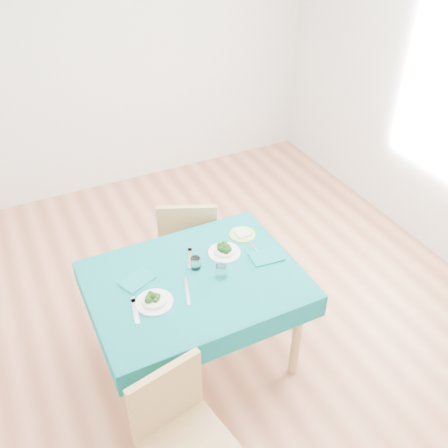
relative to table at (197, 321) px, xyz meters
name	(u,v)px	position (x,y,z in m)	size (l,w,h in m)	color
room_shell	(224,158)	(0.35, 0.31, 0.97)	(4.02, 4.52, 2.73)	#A56244
table	(197,321)	(0.00, 0.00, 0.00)	(1.27, 0.97, 0.76)	#096164
chair_near	(188,438)	(-0.40, -0.80, 0.14)	(0.41, 0.45, 1.03)	#AB8650
chair_far	(189,226)	(0.29, 0.79, 0.16)	(0.43, 0.47, 1.08)	#AB8650
bowl_near	(154,299)	(-0.29, -0.09, 0.41)	(0.22, 0.22, 0.07)	white
bowl_far	(224,250)	(0.27, 0.14, 0.41)	(0.21, 0.21, 0.06)	white
fork_near	(135,311)	(-0.41, -0.10, 0.38)	(0.03, 0.20, 0.00)	silver
knife_near	(187,291)	(-0.09, -0.08, 0.38)	(0.02, 0.23, 0.00)	silver
fork_far	(190,258)	(0.05, 0.19, 0.38)	(0.03, 0.20, 0.00)	silver
knife_far	(255,249)	(0.47, 0.09, 0.38)	(0.02, 0.22, 0.00)	silver
napkin_near	(137,280)	(-0.32, 0.14, 0.38)	(0.20, 0.14, 0.01)	#0D6C6F
napkin_far	(266,257)	(0.49, -0.02, 0.39)	(0.20, 0.14, 0.01)	#0D6C6F
tumbler_center	(196,263)	(0.04, 0.09, 0.42)	(0.06, 0.06, 0.08)	white
tumbler_side	(221,272)	(0.15, -0.06, 0.42)	(0.07, 0.07, 0.09)	white
side_plate	(242,234)	(0.47, 0.26, 0.38)	(0.18, 0.18, 0.01)	#A0D668
bread_slice	(242,233)	(0.47, 0.26, 0.39)	(0.09, 0.09, 0.01)	beige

